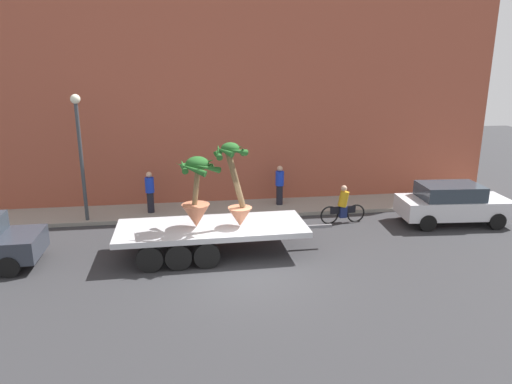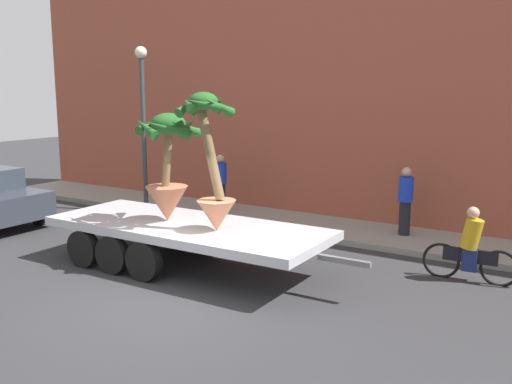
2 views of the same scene
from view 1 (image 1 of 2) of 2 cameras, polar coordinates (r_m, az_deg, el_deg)
ground_plane at (r=14.22m, az=-0.96°, el=-9.79°), size 60.00×60.00×0.00m
sidewalk at (r=19.85m, az=-3.23°, el=-2.12°), size 24.00×2.20×0.15m
building_facade at (r=20.68m, az=-3.84°, el=10.76°), size 24.00×1.20×8.75m
flatbed_trailer at (r=15.31m, az=-6.37°, el=-4.88°), size 7.14×2.46×0.98m
potted_palm_rear at (r=14.76m, az=-2.46°, el=0.50°), size 1.21×1.15×2.73m
potted_palm_middle at (r=14.85m, az=-7.25°, el=-0.24°), size 1.46×1.42×2.30m
cyclist at (r=18.54m, az=10.58°, el=-1.72°), size 1.84×0.37×1.54m
parked_car at (r=19.64m, az=22.84°, el=-1.25°), size 4.25×2.06×1.58m
pedestrian_near_gate at (r=19.41m, az=-12.82°, el=0.08°), size 0.36×0.36×1.71m
pedestrian_far_left at (r=20.03m, az=2.90°, el=0.94°), size 0.36×0.36×1.71m
street_lamp at (r=18.71m, az=-20.74°, el=5.76°), size 0.36×0.36×4.83m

